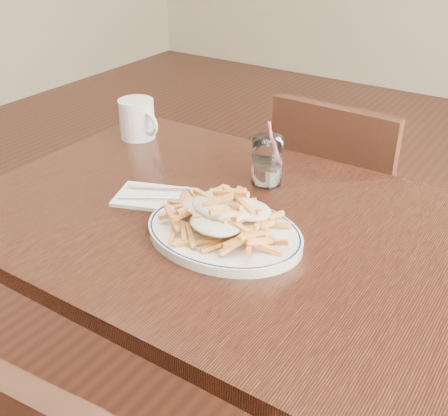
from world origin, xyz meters
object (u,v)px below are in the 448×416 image
Objects in this scene: fries_plate at (224,233)px; water_glass at (267,164)px; loaded_fries at (224,211)px; coffee_mug at (138,119)px; table at (234,249)px; chair_far at (338,206)px.

water_glass is (-0.05, 0.27, 0.04)m from fries_plate.
loaded_fries is 2.15× the size of coffee_mug.
fries_plate is 2.51× the size of water_glass.
water_glass is (-0.03, 0.19, 0.13)m from table.
table is 3.95× the size of loaded_fries.
table is at bearing -81.46° from water_glass.
coffee_mug is (-0.47, -0.41, 0.33)m from chair_far.
chair_far is at bearing 92.68° from loaded_fries.
fries_plate is 0.27m from water_glass.
fries_plate is 2.87× the size of coffee_mug.
loaded_fries is (0.03, -0.72, 0.34)m from chair_far.
water_glass reaches higher than loaded_fries.
fries_plate is 0.60m from coffee_mug.
coffee_mug is at bearing -139.26° from chair_far.
table is at bearing 107.45° from fries_plate.
loaded_fries is 1.88× the size of water_glass.
loaded_fries reaches higher than chair_far.
water_glass is 1.15× the size of coffee_mug.
loaded_fries is 0.27m from water_glass.
table is 0.16m from loaded_fries.
water_glass is (-0.05, 0.27, -0.01)m from loaded_fries.
coffee_mug is (-0.48, 0.24, 0.13)m from table.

